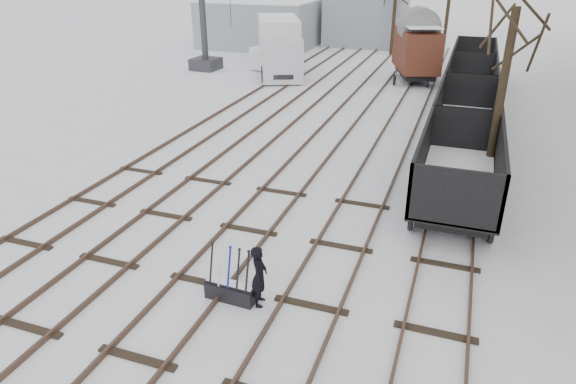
% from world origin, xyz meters
% --- Properties ---
extents(ground, '(120.00, 120.00, 0.00)m').
position_xyz_m(ground, '(0.00, 0.00, 0.00)').
color(ground, white).
rests_on(ground, ground).
extents(tracks, '(13.90, 52.00, 0.16)m').
position_xyz_m(tracks, '(-0.00, 13.67, 0.07)').
color(tracks, black).
rests_on(tracks, ground).
extents(shed_left, '(10.00, 8.00, 4.10)m').
position_xyz_m(shed_left, '(-13.00, 36.00, 2.05)').
color(shed_left, '#8F97A1').
rests_on(shed_left, ground).
extents(shed_right, '(7.00, 6.00, 4.50)m').
position_xyz_m(shed_right, '(-4.00, 40.00, 2.25)').
color(shed_right, '#8F97A1').
rests_on(shed_right, ground).
extents(ground_frame, '(1.32, 0.49, 1.49)m').
position_xyz_m(ground_frame, '(1.00, -0.40, 0.28)').
color(ground_frame, black).
rests_on(ground_frame, ground).
extents(worker, '(0.52, 0.67, 1.63)m').
position_xyz_m(worker, '(1.75, -0.30, 0.81)').
color(worker, black).
rests_on(worker, ground).
extents(freight_wagon_a, '(2.61, 6.51, 2.66)m').
position_xyz_m(freight_wagon_a, '(6.00, 6.90, 1.02)').
color(freight_wagon_a, black).
rests_on(freight_wagon_a, ground).
extents(freight_wagon_b, '(2.61, 6.51, 2.66)m').
position_xyz_m(freight_wagon_b, '(6.00, 13.30, 1.02)').
color(freight_wagon_b, black).
rests_on(freight_wagon_b, ground).
extents(freight_wagon_c, '(2.61, 6.51, 2.66)m').
position_xyz_m(freight_wagon_c, '(6.00, 19.70, 1.02)').
color(freight_wagon_c, black).
rests_on(freight_wagon_c, ground).
extents(freight_wagon_d, '(2.61, 6.51, 2.66)m').
position_xyz_m(freight_wagon_d, '(6.00, 26.10, 1.02)').
color(freight_wagon_d, black).
rests_on(freight_wagon_d, ground).
extents(box_van_wagon, '(3.98, 5.44, 3.72)m').
position_xyz_m(box_van_wagon, '(2.31, 25.91, 2.17)').
color(box_van_wagon, black).
rests_on(box_van_wagon, ground).
extents(lorry, '(4.86, 8.73, 3.80)m').
position_xyz_m(lorry, '(-7.25, 25.19, 1.95)').
color(lorry, black).
rests_on(lorry, ground).
extents(panel_van, '(2.72, 4.15, 1.69)m').
position_xyz_m(panel_van, '(-8.25, 26.86, 0.88)').
color(panel_van, silver).
rests_on(panel_van, ground).
extents(crane, '(2.00, 5.55, 9.45)m').
position_xyz_m(crane, '(-12.86, 24.82, 2.49)').
color(crane, '#2E2E33').
rests_on(crane, ground).
extents(tree_near, '(0.30, 0.30, 6.35)m').
position_xyz_m(tree_near, '(7.05, 9.55, 3.18)').
color(tree_near, black).
rests_on(tree_near, ground).
extents(tree_far_left, '(0.30, 0.30, 5.88)m').
position_xyz_m(tree_far_left, '(-0.81, 35.63, 2.94)').
color(tree_far_left, black).
rests_on(tree_far_left, ground).
extents(tree_far_right, '(0.30, 0.30, 8.86)m').
position_xyz_m(tree_far_right, '(3.38, 37.25, 4.43)').
color(tree_far_right, black).
rests_on(tree_far_right, ground).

